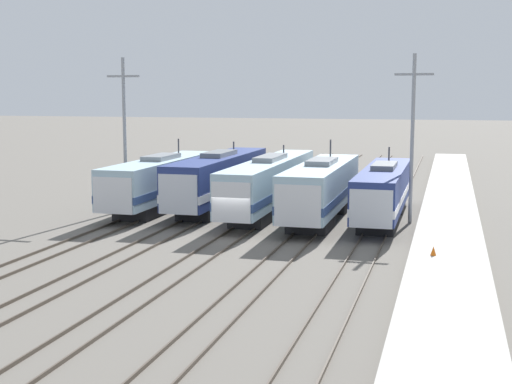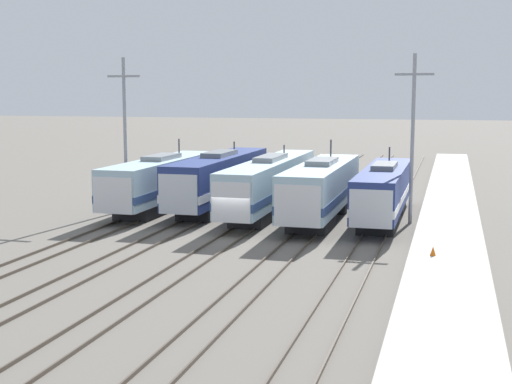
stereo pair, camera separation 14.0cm
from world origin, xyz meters
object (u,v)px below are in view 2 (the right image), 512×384
(locomotive_center_left, at_px, (218,180))
(catenary_tower_right, at_px, (413,134))
(locomotive_center_right, at_px, (321,189))
(locomotive_center, at_px, (269,184))
(locomotive_far_right, at_px, (383,192))
(traffic_cone, at_px, (433,251))
(locomotive_far_left, at_px, (160,182))
(catenary_tower_left, at_px, (125,130))

(locomotive_center_left, relative_size, catenary_tower_right, 1.52)
(locomotive_center_right, bearing_deg, catenary_tower_right, 6.40)
(locomotive_center, height_order, locomotive_center_right, locomotive_center_right)
(locomotive_far_right, xyz_separation_m, traffic_cone, (3.69, -11.72, -1.37))
(locomotive_far_right, distance_m, catenary_tower_right, 4.42)
(catenary_tower_right, bearing_deg, locomotive_center_left, 171.77)
(locomotive_far_left, relative_size, traffic_cone, 34.25)
(locomotive_center_left, bearing_deg, catenary_tower_right, -8.23)
(locomotive_center_right, height_order, locomotive_far_right, locomotive_center_right)
(locomotive_far_left, xyz_separation_m, locomotive_center_right, (12.63, -1.49, 0.06))
(locomotive_center_right, xyz_separation_m, catenary_tower_right, (6.07, 0.68, 3.87))
(locomotive_far_left, relative_size, locomotive_far_right, 1.00)
(locomotive_far_right, xyz_separation_m, catenary_tower_right, (1.86, -0.16, 4.00))
(locomotive_far_left, relative_size, locomotive_center_left, 0.95)
(traffic_cone, bearing_deg, locomotive_far_right, 107.49)
(locomotive_center_left, xyz_separation_m, locomotive_center, (4.21, -0.76, -0.07))
(locomotive_far_left, distance_m, locomotive_center, 8.44)
(locomotive_center_right, bearing_deg, locomotive_center_left, 161.74)
(locomotive_far_right, distance_m, traffic_cone, 12.36)
(locomotive_far_left, height_order, locomotive_center_right, locomotive_center_right)
(traffic_cone, bearing_deg, catenary_tower_right, 99.00)
(locomotive_center_right, relative_size, catenary_tower_right, 1.43)
(locomotive_far_left, height_order, locomotive_center, locomotive_far_left)
(locomotive_center, height_order, traffic_cone, locomotive_center)
(locomotive_center_left, distance_m, locomotive_center_right, 8.87)
(traffic_cone, bearing_deg, locomotive_center_right, 126.00)
(locomotive_far_left, height_order, locomotive_center_left, locomotive_far_left)
(locomotive_center, distance_m, traffic_cone, 17.75)
(traffic_cone, bearing_deg, locomotive_center, 133.22)
(catenary_tower_right, height_order, traffic_cone, catenary_tower_right)
(locomotive_center_right, height_order, catenary_tower_left, catenary_tower_left)
(locomotive_center_left, relative_size, locomotive_far_right, 1.05)
(locomotive_center_right, bearing_deg, traffic_cone, -54.00)
(locomotive_center_left, bearing_deg, catenary_tower_left, -162.32)
(catenary_tower_left, height_order, catenary_tower_right, same)
(locomotive_center_left, bearing_deg, locomotive_far_right, -8.72)
(catenary_tower_left, bearing_deg, locomotive_far_right, 0.48)
(locomotive_far_left, distance_m, locomotive_center_right, 12.72)
(locomotive_center, height_order, catenary_tower_left, catenary_tower_left)
(locomotive_center, bearing_deg, locomotive_center_right, -25.56)
(locomotive_center, relative_size, catenary_tower_right, 1.73)
(locomotive_center, relative_size, catenary_tower_left, 1.73)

